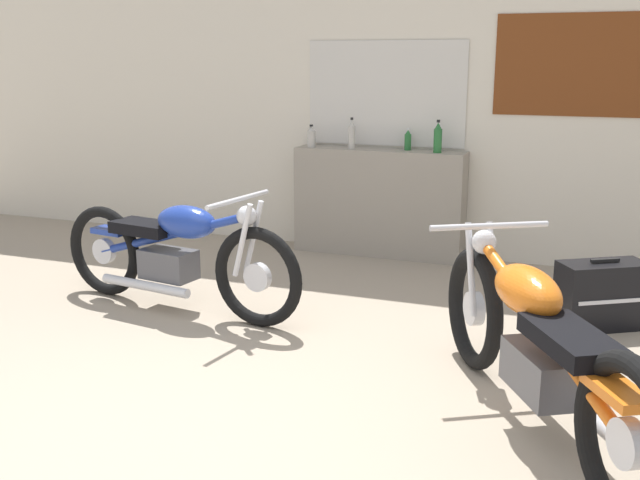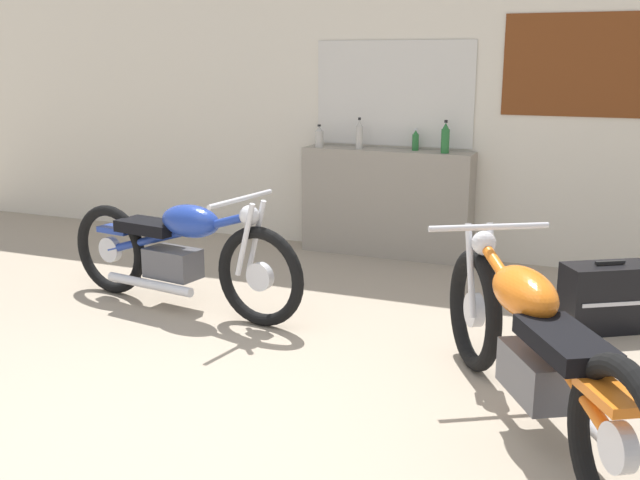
# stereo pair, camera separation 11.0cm
# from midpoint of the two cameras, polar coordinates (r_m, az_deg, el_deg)

# --- Properties ---
(ground_plane) EXTENTS (24.00, 24.00, 0.00)m
(ground_plane) POSITION_cam_midpoint_polar(r_m,az_deg,el_deg) (3.53, -10.26, -15.04)
(ground_plane) COLOR gray
(wall_back) EXTENTS (10.00, 0.07, 2.80)m
(wall_back) POSITION_cam_midpoint_polar(r_m,az_deg,el_deg) (6.53, 7.52, 11.12)
(wall_back) COLOR beige
(wall_back) RESTS_ON ground_plane
(sill_counter) EXTENTS (1.48, 0.28, 0.92)m
(sill_counter) POSITION_cam_midpoint_polar(r_m,az_deg,el_deg) (6.51, 5.55, 2.83)
(sill_counter) COLOR gray
(sill_counter) RESTS_ON ground_plane
(bottle_leftmost) EXTENTS (0.07, 0.07, 0.20)m
(bottle_leftmost) POSITION_cam_midpoint_polar(r_m,az_deg,el_deg) (6.60, 0.42, 7.85)
(bottle_leftmost) COLOR #B7B2A8
(bottle_leftmost) RESTS_ON sill_counter
(bottle_left_center) EXTENTS (0.06, 0.06, 0.27)m
(bottle_left_center) POSITION_cam_midpoint_polar(r_m,az_deg,el_deg) (6.47, 3.50, 7.99)
(bottle_left_center) COLOR #B7B2A8
(bottle_left_center) RESTS_ON sill_counter
(bottle_center) EXTENTS (0.06, 0.06, 0.19)m
(bottle_center) POSITION_cam_midpoint_polar(r_m,az_deg,el_deg) (6.41, 7.78, 7.51)
(bottle_center) COLOR #23662D
(bottle_center) RESTS_ON sill_counter
(bottle_right_center) EXTENTS (0.07, 0.07, 0.27)m
(bottle_right_center) POSITION_cam_midpoint_polar(r_m,az_deg,el_deg) (6.26, 10.03, 7.62)
(bottle_right_center) COLOR #23662D
(bottle_right_center) RESTS_ON sill_counter
(motorcycle_blue) EXTENTS (1.98, 0.64, 0.83)m
(motorcycle_blue) POSITION_cam_midpoint_polar(r_m,az_deg,el_deg) (5.16, -10.07, -0.81)
(motorcycle_blue) COLOR black
(motorcycle_blue) RESTS_ON ground_plane
(motorcycle_orange) EXTENTS (1.19, 1.92, 0.86)m
(motorcycle_orange) POSITION_cam_midpoint_polar(r_m,az_deg,el_deg) (3.55, 16.78, -7.87)
(motorcycle_orange) COLOR black
(motorcycle_orange) RESTS_ON ground_plane
(hard_case_black) EXTENTS (0.60, 0.51, 0.45)m
(hard_case_black) POSITION_cam_midpoint_polar(r_m,az_deg,el_deg) (5.08, 21.59, -4.10)
(hard_case_black) COLOR black
(hard_case_black) RESTS_ON ground_plane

